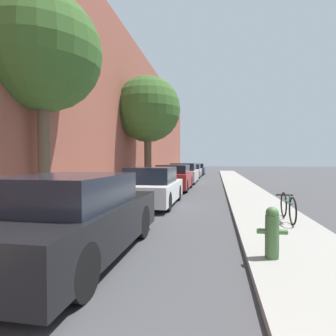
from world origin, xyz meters
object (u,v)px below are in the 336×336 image
Objects in this scene: parked_car_red at (174,178)px; street_tree_near at (43,53)px; parked_car_black at (74,218)px; parked_car_silver at (184,173)px; fire_hydrant at (272,232)px; parked_car_navy at (197,169)px; street_tree_far at (148,110)px; parked_car_white at (152,187)px; parked_car_champagne at (192,171)px; bicycle at (288,207)px.

street_tree_near is at bearing -107.82° from parked_car_red.
parked_car_black is 0.95× the size of parked_car_silver.
parked_car_silver is at bearing 101.63° from fire_hydrant.
parked_car_navy is at bearing 89.27° from parked_car_silver.
street_tree_far is 13.40m from fire_hydrant.
parked_car_navy is at bearing 89.59° from parked_car_white.
parked_car_white is 0.87× the size of parked_car_champagne.
street_tree_near is (-2.57, -2.81, 4.07)m from parked_car_white.
parked_car_red is 5.04× the size of fire_hydrant.
parked_car_red reaches higher than bicycle.
parked_car_black is 5.71m from parked_car_white.
street_tree_far is 8.02× the size of fire_hydrant.
parked_car_silver reaches higher than parked_car_champagne.
bicycle is at bearing -61.75° from parked_car_red.
fire_hydrant is at bearing -83.54° from parked_car_navy.
bicycle is at bearing -80.58° from parked_car_navy.
parked_car_silver is 0.72× the size of street_tree_near.
street_tree_far is (-1.69, 11.95, 4.03)m from parked_car_black.
parked_car_white is 5.57m from street_tree_near.
parked_car_black is at bearing -142.11° from bicycle.
parked_car_champagne is (0.07, 22.33, -0.08)m from parked_car_black.
parked_car_champagne is at bearing 80.40° from street_tree_far.
parked_car_champagne is (0.02, 16.62, -0.06)m from parked_car_white.
parked_car_silver reaches higher than parked_car_red.
parked_car_silver reaches higher than bicycle.
parked_car_champagne is 1.11× the size of parked_car_navy.
parked_car_red is at bearing -90.49° from parked_car_navy.
parked_car_champagne is 22.32m from fire_hydrant.
parked_car_black is 12.73m from street_tree_far.
parked_car_white is 0.97× the size of parked_car_red.
parked_car_silver is 5.92m from street_tree_far.
fire_hydrant is at bearing -73.23° from parked_car_red.
parked_car_red is 0.91× the size of parked_car_silver.
street_tree_far reaches higher than parked_car_champagne.
parked_car_black is at bearing -49.10° from street_tree_near.
fire_hydrant is at bearing 4.12° from parked_car_black.
parked_car_red reaches higher than parked_car_champagne.
parked_car_white is 0.88× the size of parked_car_silver.
parked_car_silver is at bearing 66.21° from street_tree_far.
parked_car_silver is (0.01, 10.21, 0.02)m from parked_car_white.
parked_car_champagne is (0.01, 6.41, -0.07)m from parked_car_silver.
parked_car_silver is 1.10× the size of parked_car_navy.
street_tree_near is (-2.52, 2.90, 4.05)m from parked_car_black.
parked_car_champagne is 0.74× the size of street_tree_near.
parked_car_black is 5.58m from street_tree_near.
street_tree_far reaches higher than street_tree_near.
parked_car_navy is 2.51× the size of bicycle.
street_tree_near is at bearing -132.43° from parked_car_white.
fire_hydrant is at bearing -106.84° from bicycle.
parked_car_white is at bearing -90.15° from parked_car_red.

